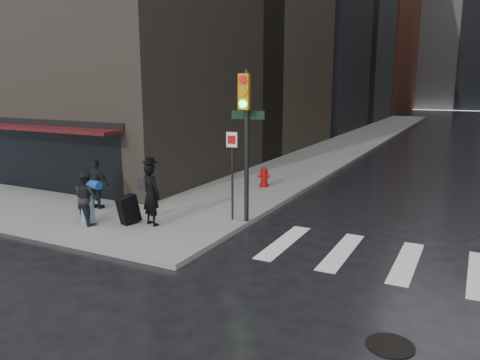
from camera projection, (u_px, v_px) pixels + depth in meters
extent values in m
plane|color=black|center=(158.00, 234.00, 13.50)|extent=(140.00, 140.00, 0.00)
cube|color=slate|center=(366.00, 137.00, 37.00)|extent=(4.00, 50.00, 0.15)
cube|color=silver|center=(284.00, 242.00, 12.81)|extent=(0.50, 3.00, 0.01)
cube|color=silver|center=(342.00, 251.00, 12.10)|extent=(0.50, 3.00, 0.01)
cube|color=silver|center=(406.00, 262.00, 11.38)|extent=(0.50, 3.00, 0.01)
cube|color=silver|center=(480.00, 274.00, 10.67)|extent=(0.50, 3.00, 0.01)
cube|color=#5E2A20|center=(335.00, 24.00, 70.66)|extent=(22.00, 20.00, 26.00)
cube|color=slate|center=(478.00, 9.00, 75.49)|extent=(40.00, 12.00, 32.00)
cube|color=black|center=(43.00, 159.00, 18.13)|extent=(8.00, 0.12, 2.60)
cube|color=#3E0E10|center=(29.00, 127.00, 17.44)|extent=(8.40, 1.10, 0.12)
cube|color=black|center=(38.00, 122.00, 17.78)|extent=(8.40, 0.08, 0.22)
imported|color=black|center=(151.00, 194.00, 13.71)|extent=(0.78, 0.62, 1.87)
cylinder|color=black|center=(150.00, 162.00, 13.52)|extent=(0.40, 0.40, 0.05)
cylinder|color=black|center=(150.00, 160.00, 13.50)|extent=(0.25, 0.25, 0.15)
cube|color=black|center=(143.00, 185.00, 13.83)|extent=(0.42, 0.23, 0.32)
cube|color=black|center=(129.00, 210.00, 13.89)|extent=(0.51, 0.78, 0.94)
cylinder|color=black|center=(128.00, 194.00, 13.79)|extent=(0.04, 0.04, 0.44)
imported|color=black|center=(87.00, 198.00, 13.83)|extent=(0.91, 0.79, 1.59)
cube|color=black|center=(86.00, 205.00, 14.25)|extent=(0.53, 0.37, 0.30)
cylinder|color=navy|center=(94.00, 185.00, 13.64)|extent=(0.50, 0.30, 0.25)
imported|color=black|center=(96.00, 184.00, 15.52)|extent=(1.01, 0.50, 1.65)
cylinder|color=black|center=(247.00, 148.00, 13.82)|extent=(0.14, 0.14, 4.51)
cube|color=#BE6F0C|center=(244.00, 92.00, 13.25)|extent=(0.34, 0.25, 1.01)
cylinder|color=red|center=(243.00, 80.00, 13.08)|extent=(0.23, 0.09, 0.23)
cylinder|color=orange|center=(243.00, 92.00, 13.15)|extent=(0.23, 0.09, 0.23)
cylinder|color=#19E533|center=(243.00, 104.00, 13.22)|extent=(0.23, 0.09, 0.23)
cylinder|color=black|center=(232.00, 177.00, 14.14)|extent=(0.07, 0.07, 2.70)
cube|color=white|center=(232.00, 140.00, 13.89)|extent=(0.34, 0.07, 0.45)
cube|color=black|center=(248.00, 115.00, 13.69)|extent=(1.01, 0.18, 0.25)
cylinder|color=#9A0B09|center=(264.00, 185.00, 18.97)|extent=(0.37, 0.37, 0.11)
cylinder|color=#9A0B09|center=(264.00, 178.00, 18.91)|extent=(0.27, 0.27, 0.69)
sphere|color=#9A0B09|center=(264.00, 169.00, 18.84)|extent=(0.25, 0.25, 0.25)
cylinder|color=#9A0B09|center=(264.00, 176.00, 18.89)|extent=(0.48, 0.30, 0.16)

